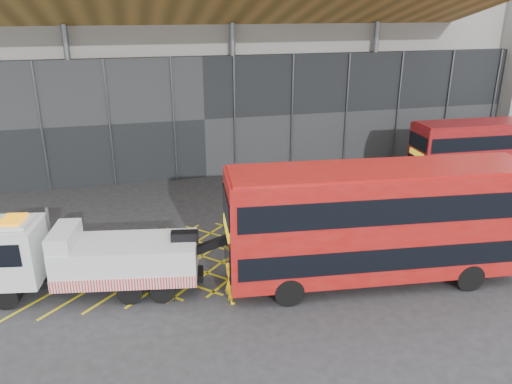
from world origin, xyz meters
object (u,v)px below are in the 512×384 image
object	(u,v)px
bus_second	(491,150)
worker	(231,282)
bus_towed	(378,220)
recovery_truck	(85,257)

from	to	relation	value
bus_second	worker	xyz separation A→B (m)	(-18.97, -9.47, -1.45)
bus_towed	worker	world-z (taller)	bus_towed
recovery_truck	bus_second	xyz separation A→B (m)	(24.47, 7.32, 0.75)
recovery_truck	bus_second	bearing A→B (deg)	26.47
bus_second	worker	world-z (taller)	bus_second
recovery_truck	worker	xyz separation A→B (m)	(5.50, -2.15, -0.70)
worker	recovery_truck	bearing A→B (deg)	57.72
recovery_truck	worker	distance (m)	5.95
bus_second	worker	distance (m)	21.25
bus_towed	worker	xyz separation A→B (m)	(-6.21, -0.13, -1.93)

